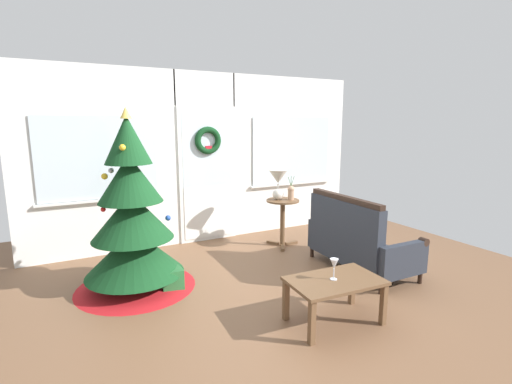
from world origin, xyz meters
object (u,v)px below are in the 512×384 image
Objects in this scene: settee_sofa at (356,241)px; flower_vase at (291,192)px; christmas_tree at (133,226)px; gift_box at (171,279)px; wine_glass at (334,265)px; coffee_table at (335,286)px; side_table at (283,213)px; table_lamp at (278,180)px.

flower_vase is at bearing 99.85° from settee_sofa.
christmas_tree reaches higher than gift_box.
christmas_tree is at bearing 163.00° from settee_sofa.
wine_glass is at bearing -50.62° from gift_box.
christmas_tree reaches higher than wine_glass.
flower_vase reaches higher than gift_box.
coffee_table is 0.20m from wine_glass.
gift_box is (-1.86, -0.70, -0.38)m from side_table.
gift_box is at bearing -159.48° from side_table.
table_lamp is (-0.06, 0.04, 0.49)m from side_table.
coffee_table is 4.46× the size of wine_glass.
gift_box is (-1.80, -0.74, -0.87)m from table_lamp.
side_table is at bearing 20.52° from gift_box.
wine_glass is (1.46, -1.61, -0.15)m from christmas_tree.
table_lamp is at bearing 13.08° from christmas_tree.
gift_box is at bearing 129.63° from coffee_table.
table_lamp is 1.88× the size of gift_box.
wine_glass is at bearing -47.76° from christmas_tree.
side_table is (2.20, 0.46, -0.21)m from christmas_tree.
settee_sofa reaches higher than coffee_table.
flower_vase reaches higher than side_table.
side_table is at bearing -33.69° from table_lamp.
coffee_table is (-0.82, -2.01, -0.47)m from flower_vase.
wine_glass is at bearing -140.95° from settee_sofa.
flower_vase reaches higher than coffee_table.
wine_glass is at bearing -109.67° from side_table.
side_table is (-0.30, 1.22, 0.12)m from settee_sofa.
settee_sofa is 2.24m from gift_box.
coffee_table is at bearing -17.56° from wine_glass.
wine_glass is at bearing -107.86° from table_lamp.
side_table is 0.34m from flower_vase.
wine_glass reaches higher than coffee_table.
settee_sofa is (2.50, -0.76, -0.33)m from christmas_tree.
side_table is 2.19m from coffee_table.
settee_sofa reaches higher than wine_glass.
gift_box is (-1.96, -0.64, -0.70)m from flower_vase.
side_table reaches higher than gift_box.
flower_vase is 2.18m from gift_box.
gift_box is (-2.16, 0.52, -0.26)m from settee_sofa.
coffee_table is (-0.72, -2.07, -0.14)m from side_table.
christmas_tree is at bearing -168.26° from side_table.
coffee_table reaches higher than gift_box.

